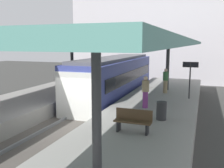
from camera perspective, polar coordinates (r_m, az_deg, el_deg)
ground_plane at (r=12.85m, az=-10.38°, el=-10.55°), size 80.00×80.00×0.00m
platform_left at (r=14.92m, az=-23.23°, el=-6.36°), size 4.40×28.00×1.00m
platform_right at (r=11.33m, az=6.68°, el=-10.50°), size 4.40×28.00×1.00m
track_ballast at (r=12.81m, az=-10.40°, el=-10.13°), size 3.20×28.00×0.20m
rail_near_side at (r=13.12m, az=-13.17°, el=-8.97°), size 0.08×28.00×0.14m
rail_far_side at (r=12.42m, az=-7.51°, el=-9.84°), size 0.08×28.00×0.14m
commuter_train at (r=18.91m, az=0.63°, el=1.34°), size 2.78×11.98×3.10m
canopy_left at (r=15.47m, az=-20.57°, el=8.77°), size 4.18×21.00×3.48m
canopy_right at (r=12.04m, az=8.58°, el=8.97°), size 4.18×21.00×3.40m
platform_bench at (r=9.57m, az=4.79°, el=-8.09°), size 1.40×0.41×0.86m
platform_sign at (r=15.73m, az=17.17°, el=2.63°), size 0.90×0.08×2.21m
litter_bin at (r=11.27m, az=11.05°, el=-5.92°), size 0.44×0.44×0.80m
passenger_near_bench at (r=13.08m, az=7.53°, el=-1.69°), size 0.36×0.36×1.65m
passenger_mid_platform at (r=17.27m, az=11.94°, el=0.81°), size 0.36×0.36×1.64m
station_building_backdrop at (r=30.98m, az=9.23°, el=11.25°), size 18.00×6.00×11.00m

